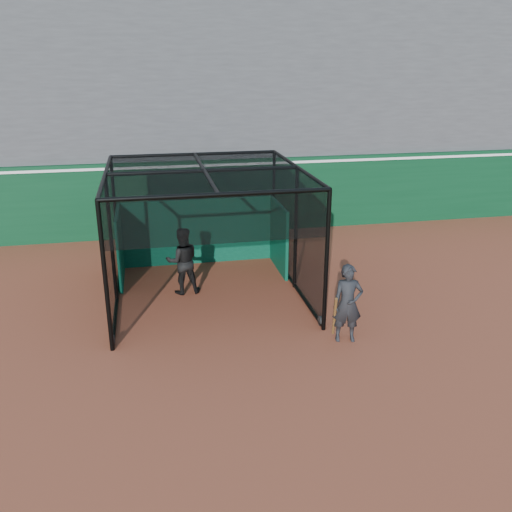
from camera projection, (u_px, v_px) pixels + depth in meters
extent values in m
plane|color=brown|center=(247.00, 357.00, 10.80)|extent=(120.00, 120.00, 0.00)
cube|color=#0A391D|center=(200.00, 197.00, 18.20)|extent=(50.00, 0.45, 2.50)
cube|color=white|center=(199.00, 164.00, 17.83)|extent=(50.00, 0.50, 0.08)
cube|color=#4C4C4F|center=(188.00, 107.00, 20.88)|extent=(50.00, 7.85, 7.75)
cube|color=#074931|center=(198.00, 231.00, 15.54)|extent=(4.39, 0.10, 1.90)
cylinder|color=black|center=(113.00, 340.00, 11.22)|extent=(0.08, 0.22, 0.22)
cylinder|color=black|center=(321.00, 321.00, 12.06)|extent=(0.08, 0.22, 0.22)
cylinder|color=black|center=(120.00, 265.00, 15.33)|extent=(0.08, 0.22, 0.22)
cylinder|color=black|center=(275.00, 255.00, 16.17)|extent=(0.08, 0.22, 0.22)
imported|color=black|center=(183.00, 261.00, 13.54)|extent=(0.87, 0.70, 1.71)
imported|color=black|center=(348.00, 304.00, 11.19)|extent=(0.67, 0.50, 1.68)
cylinder|color=#593819|center=(335.00, 316.00, 11.29)|extent=(0.15, 0.37, 0.97)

